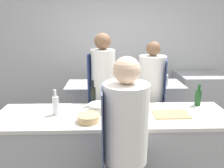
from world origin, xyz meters
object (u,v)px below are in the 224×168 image
Objects in this scene: oven_range at (200,99)px; chef_at_pass_far at (103,97)px; bottle_wine at (121,102)px; bottle_olive_oil at (93,96)px; bowl_prep_small at (89,118)px; chef_at_stove at (151,101)px; bottle_sauce at (56,105)px; chef_at_prep_near at (125,153)px; bottle_cooking_oil at (125,105)px; bowl_mixing_large at (99,108)px; bowl_ceramic_blue at (138,108)px; bottle_vinegar at (198,97)px; stockpot at (159,80)px; cup at (116,108)px.

chef_at_pass_far reaches higher than oven_range.
bottle_wine is at bearing -136.09° from oven_range.
chef_at_pass_far reaches higher than bottle_wine.
bottle_olive_oil reaches higher than bowl_prep_small.
bottle_olive_oil is at bearing -46.53° from chef_at_stove.
bottle_olive_oil is 1.40× the size of bowl_prep_small.
chef_at_stove reaches higher than oven_range.
chef_at_pass_far reaches higher than bottle_olive_oil.
chef_at_stove reaches higher than bottle_sauce.
bowl_prep_small is (-0.34, 0.41, 0.14)m from chef_at_prep_near.
chef_at_prep_near is 0.60m from bottle_cooking_oil.
bowl_mixing_large is 0.89× the size of bowl_ceramic_blue.
bowl_ceramic_blue is at bearing -7.80° from bottle_wine.
chef_at_prep_near reaches higher than bottle_vinegar.
stockpot reaches higher than bowl_ceramic_blue.
bottle_wine is 0.74× the size of bottle_cooking_oil.
chef_at_stove is (0.48, 1.26, 0.00)m from chef_at_prep_near.
chef_at_prep_near is 7.31× the size of bottle_wine.
chef_at_prep_near is at bearing -111.91° from stockpot.
bottle_olive_oil reaches higher than bowl_ceramic_blue.
oven_range is 3.31× the size of stockpot.
stockpot is (-0.27, 0.90, -0.02)m from bottle_vinegar.
chef_at_prep_near is 0.66m from cup.
bottle_vinegar is at bearing 10.62° from bowl_ceramic_blue.
bottle_vinegar is 1.37m from bowl_prep_small.
bottle_vinegar is at bearing 17.75° from bowl_prep_small.
bowl_ceramic_blue is at bearing 26.79° from bowl_prep_small.
bottle_sauce is (-0.72, -0.11, 0.02)m from bottle_wine.
chef_at_stove is at bearing 49.72° from bottle_wine.
bottle_wine reaches higher than bowl_ceramic_blue.
bottle_wine is 0.96× the size of bowl_mixing_large.
cup is at bearing -133.87° from bottle_wine.
chef_at_pass_far is at bearing 80.29° from bowl_prep_small.
bottle_sauce reaches higher than stockpot.
chef_at_pass_far is 7.48× the size of bowl_mixing_large.
chef_at_pass_far reaches higher than bowl_prep_small.
bottle_vinegar reaches higher than bottle_wine.
bottle_cooking_oil reaches higher than bowl_mixing_large.
bottle_olive_oil reaches higher than bottle_vinegar.
chef_at_prep_near reaches higher than oven_range.
chef_at_pass_far is at bearing 110.55° from bottle_cooking_oil.
bottle_cooking_oil is 1.14× the size of bowl_ceramic_blue.
bowl_mixing_large is at bearing 171.34° from cup.
chef_at_pass_far is at bearing 113.11° from bottle_wine.
chef_at_pass_far is 6.76× the size of bottle_vinegar.
chef_at_pass_far is 0.82m from bowl_prep_small.
bottle_sauce reaches higher than bowl_ceramic_blue.
chef_at_pass_far reaches higher than bowl_mixing_large.
bowl_prep_small is 1.67m from stockpot.
bowl_ceramic_blue is at bearing 1.83° from bowl_mixing_large.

